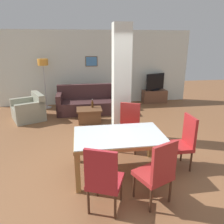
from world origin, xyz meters
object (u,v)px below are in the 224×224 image
Objects in this scene: armchair at (30,110)px; bottle at (92,104)px; dining_table at (119,142)px; dining_chair_near_right at (157,171)px; floor_lamp at (43,67)px; coffee_table at (89,115)px; dining_chair_near_left at (103,178)px; dining_chair_head_right at (183,141)px; tv_stand at (154,96)px; dining_chair_far_right at (129,125)px; sofa at (88,103)px; tv_screen at (155,82)px.

armchair reaches higher than bottle.
dining_chair_near_right is at bearing -66.18° from dining_table.
coffee_table is at bearing -49.86° from floor_lamp.
dining_table is 1.55× the size of dining_chair_near_left.
dining_chair_head_right reaches higher than tv_stand.
dining_table is 2.85m from bottle.
dining_chair_far_right and dining_chair_near_right have the same top height.
dining_table reaches higher than bottle.
armchair is 1.97m from bottle.
bottle is 0.27× the size of tv_stand.
sofa is (0.02, 4.61, -0.24)m from dining_chair_near_left.
dining_chair_near_right is 5.84m from floor_lamp.
armchair is 4.64m from tv_stand.
bottle is (0.09, -0.84, 0.21)m from sofa.
bottle is at bearing 76.45° from dining_chair_near_right.
dining_table is at bearing 95.73° from sofa.
dining_chair_head_right is at bearing 52.96° from dining_chair_near_left.
dining_chair_far_right and dining_chair_head_right have the same top height.
dining_chair_near_left is at bearing 120.35° from dining_chair_head_right.
tv_screen is at bearing -94.06° from dining_chair_far_right.
bottle is at bearing 111.01° from dining_chair_near_left.
floor_lamp is at bearing 112.55° from dining_table.
dining_chair_near_left is 3.77m from bottle.
dining_table is 0.97m from dining_chair_near_right.
dining_chair_far_right is 2.88m from sofa.
armchair is (-3.40, 3.25, -0.27)m from dining_chair_head_right.
dining_table is at bearing -67.45° from floor_lamp.
dining_chair_far_right is (0.39, 0.91, -0.06)m from dining_table.
dining_chair_near_left is at bearing 179.41° from armchair.
dining_chair_far_right is 4.10m from tv_stand.
dining_chair_far_right is 0.86× the size of armchair.
armchair is 1.88m from coffee_table.
coffee_table is at bearing -132.10° from bottle.
tv_screen is at bearing 1.64° from floor_lamp.
dining_chair_near_right is 4.01× the size of bottle.
dining_chair_far_right is at bearing 105.33° from sofa.
floor_lamp reaches higher than bottle.
dining_chair_near_left is at bearing -115.80° from tv_stand.
armchair is 1.27× the size of tv_stand.
dining_chair_head_right is at bearing -55.49° from floor_lamp.
floor_lamp is at bearing 34.51° from dining_chair_head_right.
tv_stand is at bearing 47.18° from dining_chair_near_right.
dining_table is 1.33× the size of armchair.
sofa is 8.02× the size of bottle.
tv_stand is at bearing 180.00° from tv_screen.
dining_chair_near_right is at bearing -67.23° from floor_lamp.
dining_chair_near_left is 0.59× the size of floor_lamp.
dining_chair_near_right is 0.59× the size of floor_lamp.
coffee_table is (-1.60, 2.72, -0.33)m from dining_chair_head_right.
bottle reaches higher than tv_stand.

